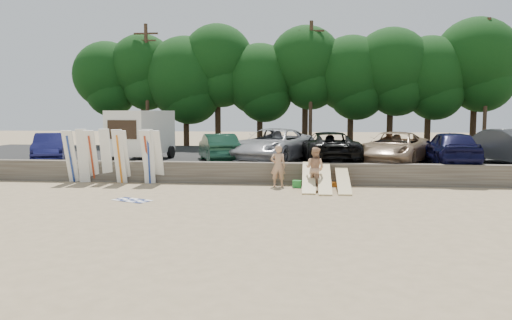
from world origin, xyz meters
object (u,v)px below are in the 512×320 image
Objects in this scene: cooler at (297,184)px; beachgoer_b at (315,168)px; beachgoer_a at (278,166)px; car_2 at (273,145)px; car_3 at (328,147)px; car_4 at (394,148)px; car_1 at (218,148)px; box_trailer at (141,132)px; car_5 at (450,148)px; car_0 at (51,147)px.

beachgoer_b is at bearing -20.89° from cooler.
beachgoer_a is at bearing 10.16° from beachgoer_b.
car_2 is 4.88m from cooler.
car_3 is 3.31m from car_4.
cooler is at bearing 116.02° from car_1.
box_trailer is at bearing -22.93° from car_1.
box_trailer reaches higher than car_3.
car_2 reaches higher than car_3.
car_3 is 3.17× the size of beachgoer_b.
beachgoer_b is at bearing 74.73° from car_3.
car_5 is at bearing 14.54° from car_4.
car_1 is 0.78× the size of car_3.
car_4 is (9.12, -0.33, 0.07)m from car_1.
car_4 is 2.69m from car_5.
car_0 is 21.05m from car_5.
car_4 is (6.20, -0.60, -0.07)m from car_2.
beachgoer_b is (1.64, -0.58, -0.02)m from beachgoer_a.
car_4 is 1.15× the size of car_5.
beachgoer_a is (-5.68, -3.68, -0.58)m from car_4.
car_1 is at bearing -158.68° from car_4.
car_3 is 4.60m from beachgoer_b.
car_0 is (-4.98, -0.52, -0.78)m from box_trailer.
car_0 is 0.88× the size of car_5.
beachgoer_b is at bearing 156.65° from beachgoer_a.
cooler is at bearing 2.59° from beachgoer_b.
car_5 reaches higher than car_1.
box_trailer reaches higher than car_4.
cooler is at bearing -117.89° from car_4.
car_3 is (2.90, -0.36, -0.07)m from car_2.
car_1 reaches higher than cooler.
box_trailer is 11.86× the size of cooler.
box_trailer is 0.77× the size of car_3.
cooler is at bearing -53.62° from car_2.
car_2 is at bearing -162.12° from car_4.
box_trailer is at bearing 158.86° from cooler.
car_0 is 0.99× the size of car_1.
car_0 is 13.25m from beachgoer_a.
box_trailer reaches higher than car_5.
car_5 is at bearing 12.71° from car_2.
car_5 is 7.76m from beachgoer_b.
car_0 is 9.27m from car_1.
box_trailer is 1.00× the size of car_0.
car_5 is (8.86, -1.02, -0.01)m from car_2.
car_0 is 0.71× the size of car_2.
car_1 is 6.14m from cooler.
car_2 is 3.37× the size of beachgoer_a.
car_3 is at bearing -125.14° from beachgoer_a.
box_trailer is at bearing -159.07° from car_4.
beachgoer_a is (-2.39, -3.92, -0.57)m from car_3.
beachgoer_b is at bearing 31.58° from car_5.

